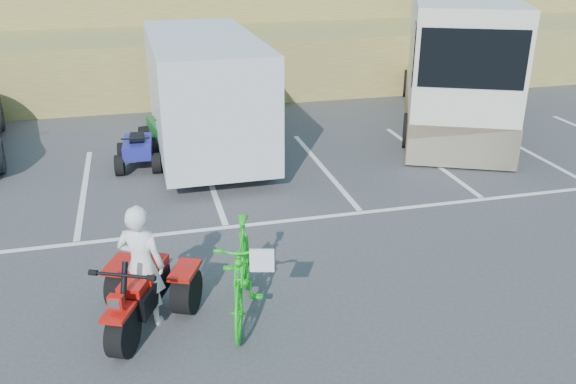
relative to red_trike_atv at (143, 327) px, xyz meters
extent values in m
plane|color=#3D3D3F|center=(1.62, 0.43, 0.00)|extent=(100.00, 100.00, 0.00)
cube|color=white|center=(-1.08, 5.43, 0.00)|extent=(0.12, 5.00, 0.01)
cube|color=white|center=(1.62, 5.43, 0.00)|extent=(0.12, 5.00, 0.01)
cube|color=white|center=(4.32, 5.43, 0.00)|extent=(0.12, 5.00, 0.01)
cube|color=white|center=(7.02, 5.43, 0.00)|extent=(0.12, 5.00, 0.01)
cube|color=white|center=(9.72, 5.43, 0.00)|extent=(0.12, 5.00, 0.01)
cube|color=white|center=(1.62, 2.83, 0.00)|extent=(28.00, 0.12, 0.01)
cube|color=olive|center=(1.62, 14.43, 1.00)|extent=(40.00, 6.00, 2.00)
cube|color=olive|center=(1.62, 17.93, 2.00)|extent=(40.00, 4.00, 2.20)
imported|color=white|center=(0.06, 0.14, 0.90)|extent=(0.77, 0.66, 1.80)
imported|color=#14BF19|center=(1.43, 0.02, 0.68)|extent=(1.18, 2.36, 1.36)
cube|color=silver|center=(1.84, 7.33, 1.59)|extent=(2.52, 6.19, 2.57)
cylinder|color=black|center=(1.84, 7.33, 0.36)|extent=(2.27, 0.74, 0.72)
cube|color=silver|center=(9.43, 9.04, 1.84)|extent=(6.35, 10.10, 3.58)
cube|color=olive|center=(9.43, 9.04, 0.55)|extent=(6.40, 10.12, 1.00)
cube|color=black|center=(7.38, 4.48, 2.59)|extent=(2.10, 0.96, 1.29)
camera|label=1|loc=(0.23, -7.42, 5.08)|focal=38.00mm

